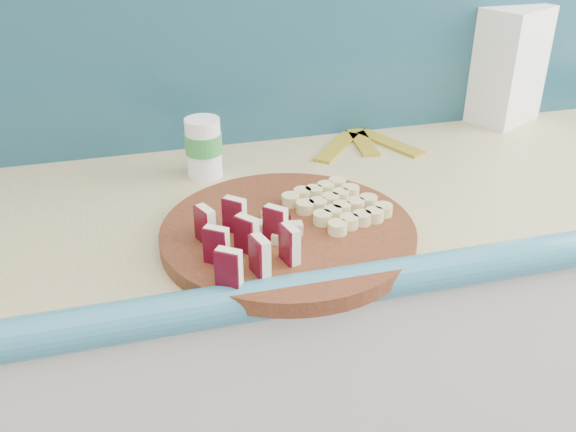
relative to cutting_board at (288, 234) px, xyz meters
The scene contains 9 objects.
kitchen_counter 0.55m from the cutting_board, 30.71° to the left, with size 2.20×0.63×0.91m.
backsplash 0.56m from the cutting_board, 59.86° to the left, with size 2.20×0.02×0.50m, color teal.
cutting_board is the anchor object (origin of this frame).
apple_wedges 0.11m from the cutting_board, 143.30° to the right, with size 0.14×0.19×0.06m.
apple_chunks 0.03m from the cutting_board, 158.31° to the right, with size 0.06×0.07×0.02m.
banana_slices 0.10m from the cutting_board, 21.10° to the left, with size 0.17×0.18×0.02m.
flour_bag 0.77m from the cutting_board, 32.66° to the left, with size 0.15×0.11×0.26m, color white.
canister 0.30m from the cutting_board, 107.68° to the left, with size 0.07×0.07×0.12m.
banana_peel 0.44m from the cutting_board, 52.80° to the left, with size 0.24×0.21×0.01m.
Camera 1 is at (-0.39, 0.48, 1.45)m, focal length 40.00 mm.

